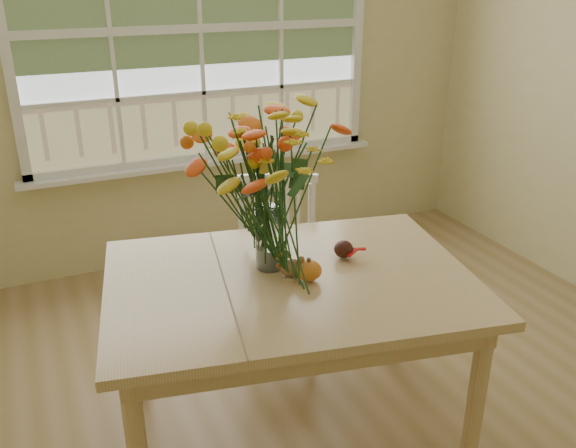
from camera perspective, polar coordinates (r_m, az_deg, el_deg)
name	(u,v)px	position (r m, az deg, el deg)	size (l,w,h in m)	color
wall_back	(200,60)	(4.08, -8.22, 14.92)	(4.00, 0.02, 2.70)	#D2C786
window	(200,31)	(4.02, -8.21, 17.41)	(2.42, 0.12, 1.74)	silver
dining_table	(290,297)	(2.47, 0.19, -6.84)	(1.60, 1.28, 0.77)	tan
windsor_chair	(278,255)	(3.21, -0.95, -2.88)	(0.53, 0.52, 0.90)	white
flower_vase	(269,177)	(2.36, -1.82, 4.38)	(0.54, 0.54, 0.64)	white
pumpkin	(309,271)	(2.38, 1.95, -4.46)	(0.10, 0.10, 0.08)	#CA6A17
turkey_figurine	(291,268)	(2.40, 0.30, -4.13)	(0.09, 0.07, 0.11)	#CCB78C
dark_gourd	(344,250)	(2.57, 5.22, -2.44)	(0.12, 0.08, 0.07)	#38160F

